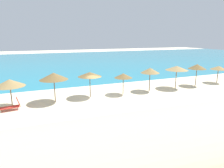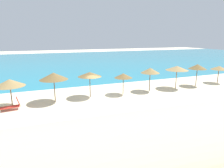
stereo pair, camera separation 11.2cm
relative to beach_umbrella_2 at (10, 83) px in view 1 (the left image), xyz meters
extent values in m
plane|color=beige|center=(8.11, -1.57, -2.23)|extent=(160.00, 160.00, 0.00)
cube|color=teal|center=(8.11, 33.36, -2.23)|extent=(160.00, 56.70, 0.01)
ellipsoid|color=beige|center=(9.97, -11.95, -1.02)|extent=(53.23, 9.19, 2.42)
cylinder|color=brown|center=(0.00, 0.00, -1.20)|extent=(0.09, 0.09, 2.07)
cone|color=#9E7F4C|center=(0.00, 0.00, 0.00)|extent=(2.61, 2.61, 0.64)
cylinder|color=brown|center=(3.79, 0.03, -1.05)|extent=(0.08, 0.08, 2.37)
cone|color=olive|center=(3.79, 0.03, 0.32)|extent=(2.70, 2.70, 0.67)
cylinder|color=brown|center=(7.40, 0.30, -1.06)|extent=(0.08, 0.08, 2.35)
cone|color=olive|center=(7.40, 0.30, 0.20)|extent=(2.45, 2.45, 0.47)
cylinder|color=brown|center=(11.05, -0.06, -1.23)|extent=(0.07, 0.07, 2.01)
cone|color=olive|center=(11.05, -0.06, -0.13)|extent=(1.98, 1.98, 0.49)
cylinder|color=brown|center=(14.49, 0.04, -1.09)|extent=(0.09, 0.09, 2.29)
cone|color=#9E7F4C|center=(14.49, 0.04, 0.21)|extent=(2.18, 2.18, 0.60)
cylinder|color=brown|center=(18.21, -0.03, -1.03)|extent=(0.09, 0.09, 2.41)
cone|color=tan|center=(18.21, -0.03, 0.28)|extent=(2.69, 2.69, 0.52)
cylinder|color=brown|center=(21.50, 0.06, -1.06)|extent=(0.09, 0.09, 2.35)
cone|color=olive|center=(21.50, 0.06, 0.27)|extent=(2.23, 2.23, 0.61)
cylinder|color=brown|center=(25.52, 0.24, -1.23)|extent=(0.10, 0.10, 2.01)
cone|color=#9E7F4C|center=(25.52, 0.24, -0.13)|extent=(2.17, 2.17, 0.48)
cube|color=red|center=(-0.15, -1.00, -1.94)|extent=(1.65, 0.83, 0.07)
cube|color=red|center=(0.59, -0.89, -1.54)|extent=(0.35, 0.65, 0.79)
cylinder|color=silver|center=(-0.85, -0.83, -2.11)|extent=(0.04, 0.04, 0.26)
cylinder|color=silver|center=(-0.78, -1.35, -2.11)|extent=(0.04, 0.04, 0.26)
cylinder|color=silver|center=(0.48, -0.64, -2.11)|extent=(0.04, 0.04, 0.26)
cylinder|color=silver|center=(0.55, -1.16, -2.11)|extent=(0.04, 0.04, 0.26)
camera|label=1|loc=(2.30, -18.93, 3.96)|focal=31.23mm
camera|label=2|loc=(2.40, -18.97, 3.96)|focal=31.23mm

